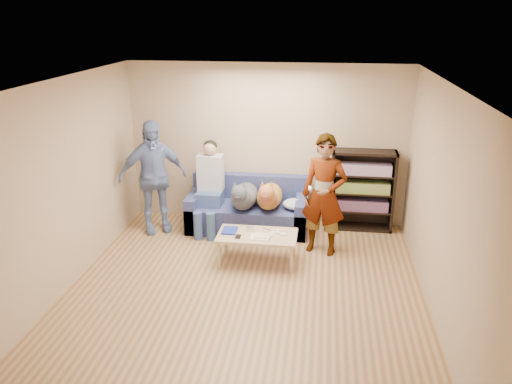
# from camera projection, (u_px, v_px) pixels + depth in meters

# --- Properties ---
(ground) EXTENTS (5.00, 5.00, 0.00)m
(ground) POSITION_uv_depth(u_px,v_px,m) (243.00, 296.00, 6.19)
(ground) COLOR #8C603B
(ground) RESTS_ON ground
(ceiling) EXTENTS (5.00, 5.00, 0.00)m
(ceiling) POSITION_uv_depth(u_px,v_px,m) (241.00, 85.00, 5.30)
(ceiling) COLOR white
(ceiling) RESTS_ON ground
(wall_back) EXTENTS (4.50, 0.00, 4.50)m
(wall_back) POSITION_uv_depth(u_px,v_px,m) (267.00, 145.00, 8.08)
(wall_back) COLOR tan
(wall_back) RESTS_ON ground
(wall_front) EXTENTS (4.50, 0.00, 4.50)m
(wall_front) POSITION_uv_depth(u_px,v_px,m) (183.00, 326.00, 3.42)
(wall_front) COLOR tan
(wall_front) RESTS_ON ground
(wall_left) EXTENTS (0.00, 5.00, 5.00)m
(wall_left) POSITION_uv_depth(u_px,v_px,m) (59.00, 190.00, 6.04)
(wall_left) COLOR tan
(wall_left) RESTS_ON ground
(wall_right) EXTENTS (0.00, 5.00, 5.00)m
(wall_right) POSITION_uv_depth(u_px,v_px,m) (444.00, 209.00, 5.46)
(wall_right) COLOR tan
(wall_right) RESTS_ON ground
(blanket) EXTENTS (0.44, 0.37, 0.15)m
(blanket) POSITION_uv_depth(u_px,v_px,m) (297.00, 204.00, 7.77)
(blanket) COLOR #BABABF
(blanket) RESTS_ON sofa
(person_standing_right) EXTENTS (0.73, 0.57, 1.76)m
(person_standing_right) POSITION_uv_depth(u_px,v_px,m) (324.00, 195.00, 7.07)
(person_standing_right) COLOR gray
(person_standing_right) RESTS_ON ground
(person_standing_left) EXTENTS (1.14, 0.90, 1.80)m
(person_standing_left) POSITION_uv_depth(u_px,v_px,m) (153.00, 177.00, 7.78)
(person_standing_left) COLOR #7A89C3
(person_standing_left) RESTS_ON ground
(held_controller) EXTENTS (0.05, 0.12, 0.03)m
(held_controller) POSITION_uv_depth(u_px,v_px,m) (310.00, 188.00, 6.85)
(held_controller) COLOR white
(held_controller) RESTS_ON person_standing_right
(notebook_blue) EXTENTS (0.20, 0.26, 0.03)m
(notebook_blue) POSITION_uv_depth(u_px,v_px,m) (230.00, 230.00, 7.01)
(notebook_blue) COLOR navy
(notebook_blue) RESTS_ON coffee_table
(papers) EXTENTS (0.26, 0.20, 0.02)m
(papers) POSITION_uv_depth(u_px,v_px,m) (260.00, 237.00, 6.81)
(papers) COLOR white
(papers) RESTS_ON coffee_table
(magazine) EXTENTS (0.22, 0.17, 0.01)m
(magazine) POSITION_uv_depth(u_px,v_px,m) (262.00, 236.00, 6.82)
(magazine) COLOR beige
(magazine) RESTS_ON coffee_table
(camera_silver) EXTENTS (0.11, 0.06, 0.05)m
(camera_silver) POSITION_uv_depth(u_px,v_px,m) (250.00, 229.00, 7.04)
(camera_silver) COLOR #B8B9BD
(camera_silver) RESTS_ON coffee_table
(controller_a) EXTENTS (0.04, 0.13, 0.03)m
(controller_a) POSITION_uv_depth(u_px,v_px,m) (278.00, 232.00, 6.97)
(controller_a) COLOR silver
(controller_a) RESTS_ON coffee_table
(controller_b) EXTENTS (0.09, 0.06, 0.03)m
(controller_b) POSITION_uv_depth(u_px,v_px,m) (283.00, 234.00, 6.88)
(controller_b) COLOR white
(controller_b) RESTS_ON coffee_table
(headphone_cup_a) EXTENTS (0.07, 0.07, 0.02)m
(headphone_cup_a) POSITION_uv_depth(u_px,v_px,m) (271.00, 235.00, 6.87)
(headphone_cup_a) COLOR white
(headphone_cup_a) RESTS_ON coffee_table
(headphone_cup_b) EXTENTS (0.07, 0.07, 0.02)m
(headphone_cup_b) POSITION_uv_depth(u_px,v_px,m) (272.00, 233.00, 6.94)
(headphone_cup_b) COLOR white
(headphone_cup_b) RESTS_ON coffee_table
(pen_orange) EXTENTS (0.13, 0.06, 0.01)m
(pen_orange) POSITION_uv_depth(u_px,v_px,m) (254.00, 239.00, 6.77)
(pen_orange) COLOR #C95D1C
(pen_orange) RESTS_ON coffee_table
(pen_black) EXTENTS (0.13, 0.08, 0.01)m
(pen_black) POSITION_uv_depth(u_px,v_px,m) (267.00, 229.00, 7.07)
(pen_black) COLOR black
(pen_black) RESTS_ON coffee_table
(wallet) EXTENTS (0.07, 0.12, 0.02)m
(wallet) POSITION_uv_depth(u_px,v_px,m) (238.00, 236.00, 6.83)
(wallet) COLOR black
(wallet) RESTS_ON coffee_table
(sofa) EXTENTS (1.90, 0.85, 0.82)m
(sofa) POSITION_uv_depth(u_px,v_px,m) (248.00, 211.00, 8.08)
(sofa) COLOR #515B93
(sofa) RESTS_ON ground
(person_seated) EXTENTS (0.40, 0.73, 1.47)m
(person_seated) POSITION_uv_depth(u_px,v_px,m) (209.00, 184.00, 7.87)
(person_seated) COLOR #3F578B
(person_seated) RESTS_ON sofa
(dog_gray) EXTENTS (0.40, 1.25, 0.59)m
(dog_gray) POSITION_uv_depth(u_px,v_px,m) (244.00, 196.00, 7.74)
(dog_gray) COLOR #4F525A
(dog_gray) RESTS_ON sofa
(dog_tan) EXTENTS (0.40, 1.16, 0.57)m
(dog_tan) POSITION_uv_depth(u_px,v_px,m) (269.00, 196.00, 7.75)
(dog_tan) COLOR #C4803C
(dog_tan) RESTS_ON sofa
(coffee_table) EXTENTS (1.10, 0.60, 0.42)m
(coffee_table) POSITION_uv_depth(u_px,v_px,m) (257.00, 237.00, 6.93)
(coffee_table) COLOR #D7B684
(coffee_table) RESTS_ON ground
(bookshelf) EXTENTS (1.00, 0.34, 1.30)m
(bookshelf) POSITION_uv_depth(u_px,v_px,m) (362.00, 188.00, 7.93)
(bookshelf) COLOR black
(bookshelf) RESTS_ON ground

